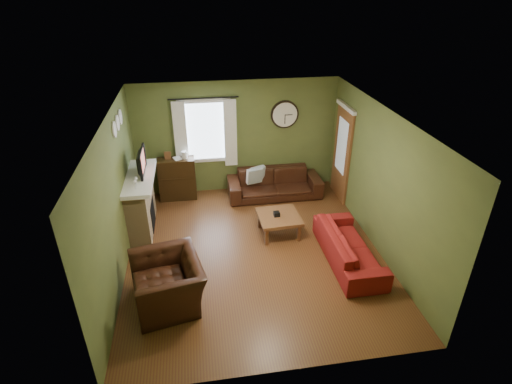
{
  "coord_description": "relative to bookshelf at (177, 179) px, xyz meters",
  "views": [
    {
      "loc": [
        -0.91,
        -5.97,
        4.54
      ],
      "look_at": [
        0.1,
        0.4,
        1.05
      ],
      "focal_mm": 28.0,
      "sensor_mm": 36.0,
      "label": 1
    }
  ],
  "objects": [
    {
      "name": "medallion_mid",
      "position": [
        -0.87,
        -1.18,
        1.76
      ],
      "size": [
        0.28,
        0.28,
        0.03
      ],
      "primitive_type": "cylinder",
      "color": "white",
      "rests_on": "wall_left"
    },
    {
      "name": "wall_front",
      "position": [
        1.41,
        -4.93,
        0.81
      ],
      "size": [
        4.6,
        0.0,
        2.6
      ],
      "primitive_type": "cube",
      "color": "#515F2B",
      "rests_on": "ground"
    },
    {
      "name": "curtain_right",
      "position": [
        1.26,
        0.15,
        0.96
      ],
      "size": [
        0.28,
        0.04,
        1.55
      ],
      "primitive_type": "cube",
      "color": "silver",
      "rests_on": "wall_back"
    },
    {
      "name": "floor",
      "position": [
        1.41,
        -2.33,
        -0.49
      ],
      "size": [
        4.6,
        5.2,
        0.0
      ],
      "primitive_type": "cube",
      "color": "#583219",
      "rests_on": "ground"
    },
    {
      "name": "sofa_brown",
      "position": [
        2.21,
        -0.23,
        -0.18
      ],
      "size": [
        2.14,
        0.84,
        0.62
      ],
      "primitive_type": "imported",
      "color": "black",
      "rests_on": "floor"
    },
    {
      "name": "curtain_rod",
      "position": [
        0.71,
        0.15,
        1.78
      ],
      "size": [
        0.03,
        0.03,
        1.5
      ],
      "primitive_type": "cylinder",
      "color": "black",
      "rests_on": "wall_back"
    },
    {
      "name": "coffee_table",
      "position": [
        1.98,
        -1.81,
        -0.28
      ],
      "size": [
        0.83,
        0.83,
        0.42
      ],
      "primitive_type": null,
      "rotation": [
        0.0,
        0.0,
        0.05
      ],
      "color": "brown",
      "rests_on": "floor"
    },
    {
      "name": "medallion_right",
      "position": [
        -0.87,
        -0.83,
        1.76
      ],
      "size": [
        0.28,
        0.28,
        0.03
      ],
      "primitive_type": "cylinder",
      "color": "white",
      "rests_on": "wall_left"
    },
    {
      "name": "wall_left",
      "position": [
        -0.89,
        -2.33,
        0.81
      ],
      "size": [
        0.0,
        5.2,
        2.6
      ],
      "primitive_type": "cube",
      "color": "#515F2B",
      "rests_on": "ground"
    },
    {
      "name": "tv_screen",
      "position": [
        -0.56,
        -1.03,
        0.92
      ],
      "size": [
        0.02,
        0.62,
        0.36
      ],
      "primitive_type": "cube",
      "color": "#994C3F",
      "rests_on": "mantel"
    },
    {
      "name": "medallion_left",
      "position": [
        -0.87,
        -1.53,
        1.76
      ],
      "size": [
        0.28,
        0.28,
        0.03
      ],
      "primitive_type": "cylinder",
      "color": "white",
      "rests_on": "wall_left"
    },
    {
      "name": "wine_glass_b",
      "position": [
        -0.64,
        -1.59,
        0.78
      ],
      "size": [
        0.06,
        0.06,
        0.18
      ],
      "primitive_type": null,
      "color": "white",
      "rests_on": "mantel"
    },
    {
      "name": "curtain_left",
      "position": [
        0.16,
        0.15,
        0.96
      ],
      "size": [
        0.28,
        0.04,
        1.55
      ],
      "primitive_type": "cube",
      "color": "silver",
      "rests_on": "wall_back"
    },
    {
      "name": "sofa_red",
      "position": [
        3.05,
        -2.83,
        -0.21
      ],
      "size": [
        0.76,
        1.95,
        0.57
      ],
      "primitive_type": "imported",
      "rotation": [
        0.0,
        0.0,
        1.57
      ],
      "color": "maroon",
      "rests_on": "floor"
    },
    {
      "name": "bookshelf",
      "position": [
        0.0,
        0.0,
        0.0
      ],
      "size": [
        0.83,
        0.35,
        0.98
      ],
      "primitive_type": null,
      "color": "black",
      "rests_on": "floor"
    },
    {
      "name": "firebox",
      "position": [
        -0.5,
        -1.18,
        -0.19
      ],
      "size": [
        0.04,
        0.6,
        0.55
      ],
      "primitive_type": "cube",
      "color": "black",
      "rests_on": "fireplace"
    },
    {
      "name": "wall_right",
      "position": [
        3.71,
        -2.33,
        0.81
      ],
      "size": [
        0.0,
        5.2,
        2.6
      ],
      "primitive_type": "cube",
      "color": "#515F2B",
      "rests_on": "ground"
    },
    {
      "name": "tissue_box",
      "position": [
        1.93,
        -1.82,
        -0.09
      ],
      "size": [
        0.12,
        0.12,
        0.09
      ],
      "primitive_type": "cube",
      "rotation": [
        0.0,
        0.0,
        0.05
      ],
      "color": "black",
      "rests_on": "coffee_table"
    },
    {
      "name": "fireplace",
      "position": [
        -0.69,
        -1.18,
        0.06
      ],
      "size": [
        0.4,
        1.4,
        1.1
      ],
      "primitive_type": "cube",
      "color": "tan",
      "rests_on": "floor"
    },
    {
      "name": "pillow_left",
      "position": [
        1.74,
        -0.24,
        0.06
      ],
      "size": [
        0.38,
        0.2,
        0.37
      ],
      "primitive_type": "cube",
      "rotation": [
        0.0,
        0.0,
        0.27
      ],
      "color": "#97A2A2",
      "rests_on": "sofa_brown"
    },
    {
      "name": "wall_clock",
      "position": [
        2.51,
        0.22,
        1.31
      ],
      "size": [
        0.64,
        0.06,
        0.64
      ],
      "primitive_type": null,
      "color": "white",
      "rests_on": "wall_back"
    },
    {
      "name": "wine_glass_a",
      "position": [
        -0.64,
        -1.73,
        0.78
      ],
      "size": [
        0.07,
        0.07,
        0.19
      ],
      "primitive_type": null,
      "color": "white",
      "rests_on": "mantel"
    },
    {
      "name": "book",
      "position": [
        -0.03,
        -0.04,
        0.47
      ],
      "size": [
        0.24,
        0.27,
        0.02
      ],
      "primitive_type": "imported",
      "rotation": [
        0.0,
        0.0,
        0.39
      ],
      "color": "brown",
      "rests_on": "bookshelf"
    },
    {
      "name": "ceiling",
      "position": [
        1.41,
        -2.33,
        2.11
      ],
      "size": [
        4.6,
        5.2,
        0.0
      ],
      "primitive_type": "cube",
      "color": "white",
      "rests_on": "ground"
    },
    {
      "name": "wall_back",
      "position": [
        1.41,
        0.27,
        0.81
      ],
      "size": [
        4.6,
        0.0,
        2.6
      ],
      "primitive_type": "cube",
      "color": "#515F2B",
      "rests_on": "ground"
    },
    {
      "name": "door",
      "position": [
        3.68,
        -0.48,
        0.56
      ],
      "size": [
        0.05,
        0.9,
        2.1
      ],
      "primitive_type": "cube",
      "color": "brown",
      "rests_on": "floor"
    },
    {
      "name": "window_pane",
      "position": [
        0.71,
        0.25,
        1.01
      ],
      "size": [
        1.0,
        0.02,
        1.3
      ],
      "primitive_type": null,
      "color": "silver",
      "rests_on": "wall_back"
    },
    {
      "name": "tv",
      "position": [
        -0.64,
        -1.03,
        0.86
      ],
      "size": [
        0.08,
        0.6,
        0.35
      ],
      "primitive_type": "imported",
      "rotation": [
        0.0,
        0.0,
        1.57
      ],
      "color": "black",
      "rests_on": "mantel"
    },
    {
      "name": "mantel",
      "position": [
        -0.66,
        -1.18,
        0.65
      ],
      "size": [
        0.58,
        1.6,
        0.08
      ],
      "primitive_type": "cube",
      "color": "white",
      "rests_on": "fireplace"
    },
    {
      "name": "armchair",
      "position": [
        -0.1,
        -3.39,
        -0.11
      ],
      "size": [
        1.24,
        1.35,
        0.76
      ],
      "primitive_type": "imported",
      "rotation": [
        0.0,
        0.0,
        -1.36
      ],
      "color": "black",
      "rests_on": "floor"
    },
    {
      "name": "pillow_right",
      "position": [
        1.82,
        -0.15,
        0.06
      ],
      "size": [
        0.37,
        0.25,
        0.36
      ],
      "primitive_type": "cube",
      "rotation": [
        0.0,
        0.0,
        0.42
      ],
      "color": "#97A2A2",
      "rests_on": "sofa_brown"
    }
  ]
}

